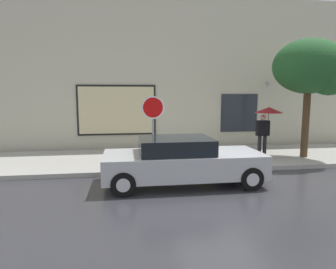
# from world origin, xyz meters

# --- Properties ---
(ground_plane) EXTENTS (60.00, 60.00, 0.00)m
(ground_plane) POSITION_xyz_m (0.00, 0.00, 0.00)
(ground_plane) COLOR #333338
(sidewalk) EXTENTS (20.00, 4.00, 0.15)m
(sidewalk) POSITION_xyz_m (0.00, 3.00, 0.07)
(sidewalk) COLOR #A3A099
(sidewalk) RESTS_ON ground
(building_facade) EXTENTS (20.00, 0.67, 7.00)m
(building_facade) POSITION_xyz_m (-0.03, 5.50, 3.48)
(building_facade) COLOR beige
(building_facade) RESTS_ON ground
(parked_car) EXTENTS (4.52, 1.95, 1.35)m
(parked_car) POSITION_xyz_m (-1.21, -0.05, 0.68)
(parked_car) COLOR #B7BABF
(parked_car) RESTS_ON ground
(fire_hydrant) EXTENTS (0.30, 0.44, 0.74)m
(fire_hydrant) POSITION_xyz_m (-0.02, 1.63, 0.51)
(fire_hydrant) COLOR yellow
(fire_hydrant) RESTS_ON sidewalk
(pedestrian_with_umbrella) EXTENTS (1.07, 1.07, 1.95)m
(pedestrian_with_umbrella) POSITION_xyz_m (2.65, 2.51, 1.72)
(pedestrian_with_umbrella) COLOR black
(pedestrian_with_umbrella) RESTS_ON sidewalk
(street_tree) EXTENTS (2.75, 2.33, 4.52)m
(street_tree) POSITION_xyz_m (4.26, 2.21, 3.54)
(street_tree) COLOR #4C3823
(street_tree) RESTS_ON sidewalk
(stop_sign) EXTENTS (0.76, 0.10, 2.38)m
(stop_sign) POSITION_xyz_m (-1.88, 1.51, 1.83)
(stop_sign) COLOR gray
(stop_sign) RESTS_ON sidewalk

